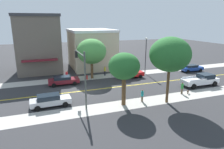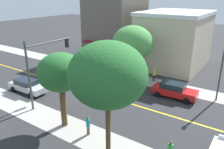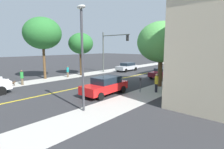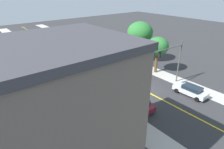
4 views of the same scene
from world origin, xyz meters
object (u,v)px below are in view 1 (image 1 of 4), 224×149
object	(u,v)px
parking_meter	(112,72)
pedestrian_red_shirt	(67,75)
pedestrian_yellow_shirt	(105,70)
street_tree_right_corner	(91,51)
street_tree_left_near	(124,67)
fire_hydrant	(87,77)
traffic_light_mast	(82,69)
pedestrian_teal_shirt	(142,95)
red_sedan_left_curb	(130,73)
street_tree_left_far	(170,55)
pedestrian_green_shirt	(182,88)
white_pickup_truck	(201,80)
small_dog	(188,91)
street_lamp	(146,52)
silver_sedan_right_curb	(50,100)
blue_sedan_left_curb	(191,68)
maroon_sedan_left_curb	(63,80)

from	to	relation	value
parking_meter	pedestrian_red_shirt	distance (m)	8.00
pedestrian_yellow_shirt	street_tree_right_corner	bearing A→B (deg)	166.60
street_tree_left_near	fire_hydrant	world-z (taller)	street_tree_left_near
street_tree_left_near	traffic_light_mast	world-z (taller)	traffic_light_mast
parking_meter	pedestrian_teal_shirt	world-z (taller)	pedestrian_teal_shirt
street_tree_right_corner	red_sedan_left_curb	size ratio (longest dim) A/B	1.47
street_tree_left_far	pedestrian_red_shirt	xyz separation A→B (m)	(-14.00, -10.35, -5.14)
parking_meter	pedestrian_red_shirt	xyz separation A→B (m)	(-0.45, -7.99, -0.05)
pedestrian_green_shirt	white_pickup_truck	bearing A→B (deg)	-163.63
small_dog	street_tree_left_near	bearing A→B (deg)	-34.32
street_tree_left_far	street_lamp	world-z (taller)	street_tree_left_far
silver_sedan_right_curb	pedestrian_yellow_shirt	bearing A→B (deg)	44.95
silver_sedan_right_curb	small_dog	distance (m)	18.37
street_tree_right_corner	pedestrian_yellow_shirt	xyz separation A→B (m)	(-1.00, 2.68, -3.80)
street_tree_left_near	pedestrian_green_shirt	world-z (taller)	street_tree_left_near
red_sedan_left_curb	street_tree_left_near	bearing A→B (deg)	-120.89
pedestrian_green_shirt	pedestrian_teal_shirt	world-z (taller)	pedestrian_green_shirt
white_pickup_truck	pedestrian_red_shirt	bearing A→B (deg)	152.73
parking_meter	pedestrian_yellow_shirt	distance (m)	1.51
traffic_light_mast	pedestrian_green_shirt	bearing A→B (deg)	-95.36
blue_sedan_left_curb	pedestrian_yellow_shirt	xyz separation A→B (m)	(-3.03, -17.18, 0.22)
fire_hydrant	pedestrian_yellow_shirt	world-z (taller)	pedestrian_yellow_shirt
red_sedan_left_curb	pedestrian_red_shirt	distance (m)	11.02
fire_hydrant	pedestrian_teal_shirt	xyz separation A→B (m)	(12.06, 4.23, 0.46)
silver_sedan_right_curb	fire_hydrant	bearing A→B (deg)	53.38
street_tree_left_far	traffic_light_mast	distance (m)	10.46
maroon_sedan_left_curb	small_dog	xyz separation A→B (m)	(10.09, 15.75, -0.40)
silver_sedan_right_curb	red_sedan_left_curb	bearing A→B (deg)	27.64
red_sedan_left_curb	maroon_sedan_left_curb	size ratio (longest dim) A/B	0.98
blue_sedan_left_curb	pedestrian_green_shirt	xyz separation A→B (m)	(9.92, -10.18, 0.15)
street_lamp	street_tree_right_corner	bearing A→B (deg)	-91.83
small_dog	fire_hydrant	bearing A→B (deg)	-82.13
pedestrian_yellow_shirt	blue_sedan_left_curb	bearing A→B (deg)	-43.78
street_tree_left_near	traffic_light_mast	size ratio (longest dim) A/B	0.95
red_sedan_left_curb	blue_sedan_left_curb	bearing A→B (deg)	-1.91
street_lamp	white_pickup_truck	bearing A→B (deg)	25.48
street_lamp	red_sedan_left_curb	distance (m)	5.48
maroon_sedan_left_curb	street_tree_left_near	bearing A→B (deg)	-59.38
traffic_light_mast	street_tree_left_near	bearing A→B (deg)	-112.90
street_tree_right_corner	street_lamp	distance (m)	10.39
traffic_light_mast	pedestrian_teal_shirt	bearing A→B (deg)	-104.51
white_pickup_truck	pedestrian_teal_shirt	size ratio (longest dim) A/B	3.69
maroon_sedan_left_curb	pedestrian_green_shirt	world-z (taller)	pedestrian_green_shirt
fire_hydrant	blue_sedan_left_curb	size ratio (longest dim) A/B	0.17
parking_meter	maroon_sedan_left_curb	distance (m)	9.04
blue_sedan_left_curb	white_pickup_truck	bearing A→B (deg)	-119.49
white_pickup_truck	pedestrian_teal_shirt	world-z (taller)	white_pickup_truck
pedestrian_green_shirt	traffic_light_mast	bearing A→B (deg)	-10.76
red_sedan_left_curb	small_dog	xyz separation A→B (m)	(10.07, 4.15, -0.49)
blue_sedan_left_curb	pedestrian_yellow_shirt	bearing A→B (deg)	172.79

